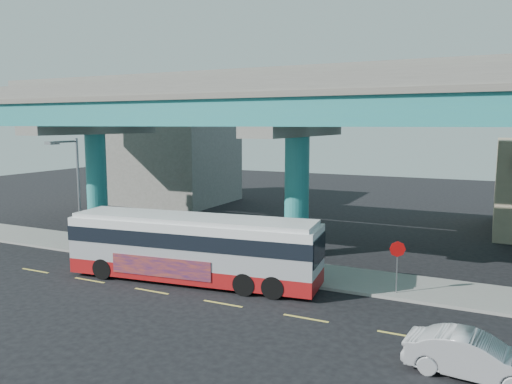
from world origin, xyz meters
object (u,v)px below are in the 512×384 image
at_px(street_lamp, 72,178).
at_px(stop_sign, 397,256).
at_px(transit_bus, 193,246).
at_px(sedan, 474,356).
at_px(parked_car, 100,234).

height_order(street_lamp, stop_sign, street_lamp).
relative_size(transit_bus, street_lamp, 1.91).
relative_size(transit_bus, sedan, 3.07).
xyz_separation_m(sedan, stop_sign, (-3.63, 6.81, 1.25)).
xyz_separation_m(street_lamp, stop_sign, (19.72, 0.72, -2.85)).
distance_m(sedan, stop_sign, 7.81).
xyz_separation_m(transit_bus, street_lamp, (-9.75, 1.47, 2.93)).
distance_m(transit_bus, stop_sign, 10.20).
height_order(parked_car, stop_sign, stop_sign).
relative_size(street_lamp, stop_sign, 2.83).
bearing_deg(stop_sign, sedan, -61.31).
distance_m(sedan, parked_car, 24.70).
height_order(transit_bus, parked_car, transit_bus).
bearing_deg(sedan, parked_car, 75.96).
height_order(transit_bus, stop_sign, transit_bus).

